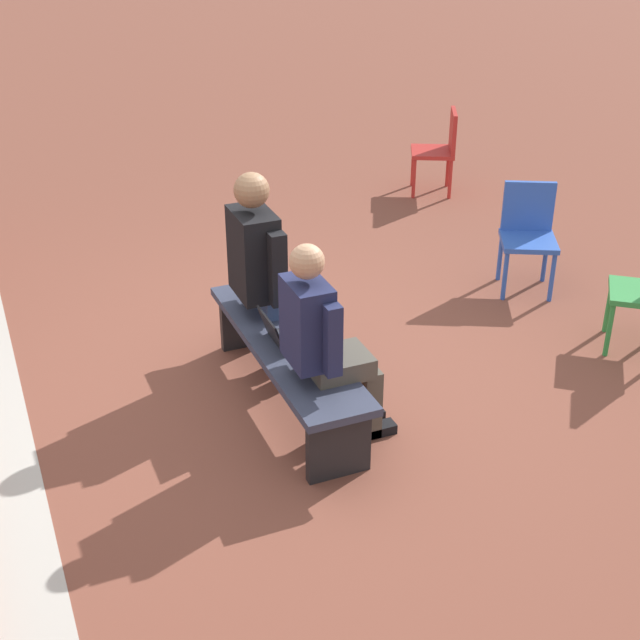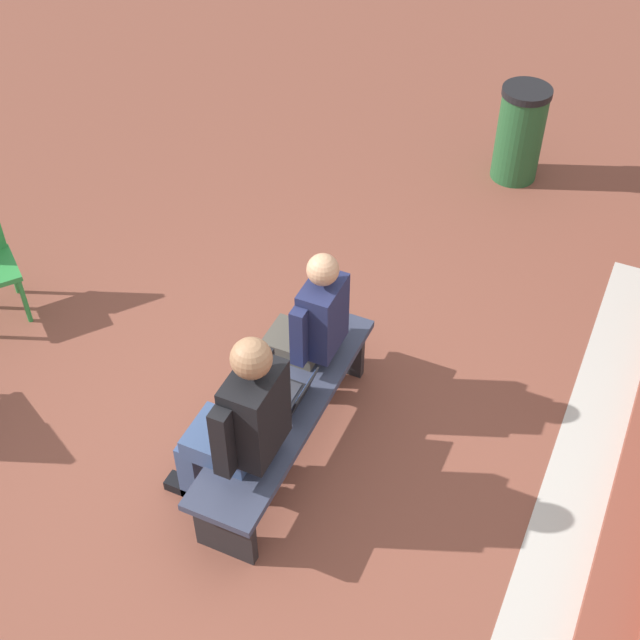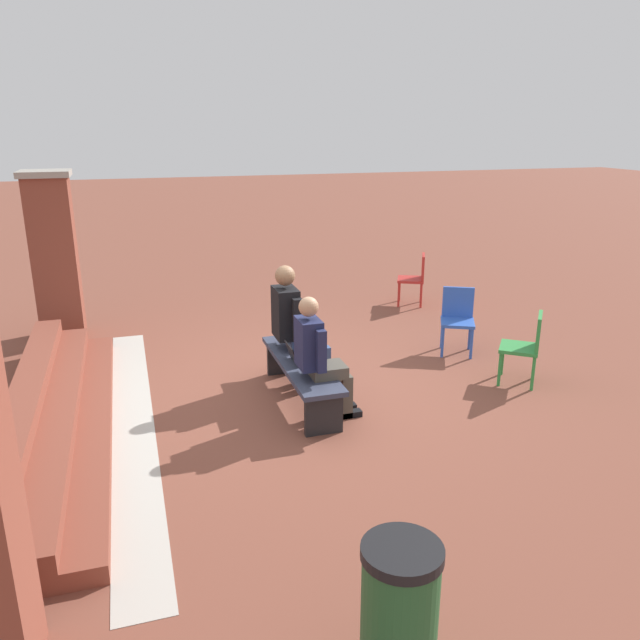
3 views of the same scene
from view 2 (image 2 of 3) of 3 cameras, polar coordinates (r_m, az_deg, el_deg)
name	(u,v)px [view 2 (image 2 of 3)]	position (r m, az deg, el deg)	size (l,w,h in m)	color
ground_plane	(268,483)	(5.62, -3.36, -10.38)	(60.00, 60.00, 0.00)	brown
concrete_strip	(558,548)	(5.53, 15.01, -13.94)	(5.52, 0.40, 0.01)	#B7B2A8
bench	(287,414)	(5.49, -2.14, -6.06)	(1.80, 0.44, 0.45)	#33384C
person_student	(308,325)	(5.54, -0.78, -0.35)	(0.50, 0.64, 1.28)	#4C473D
person_adult	(239,421)	(4.98, -5.22, -6.46)	(0.57, 0.73, 1.40)	#384C75
laptop	(290,397)	(5.39, -1.96, -4.93)	(0.32, 0.29, 0.21)	black
litter_bin	(520,133)	(7.99, 12.67, 11.57)	(0.42, 0.42, 0.86)	#23562D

